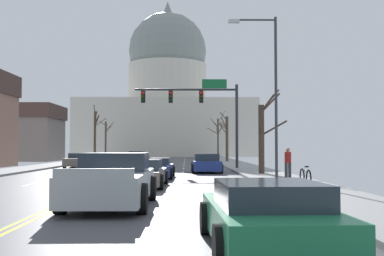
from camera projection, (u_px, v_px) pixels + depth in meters
The scene contains 19 objects.
ground at pixel (98, 187), 19.69m from camera, with size 20.00×180.00×0.20m.
signal_gantry at pixel (200, 104), 35.61m from camera, with size 7.91×0.41×6.80m.
street_lamp_right at pixel (270, 82), 23.17m from camera, with size 2.44×0.24×8.11m.
capitol_building at pixel (167, 100), 91.60m from camera, with size 33.20×20.26×30.72m.
sedan_near_00 at pixel (206, 164), 31.69m from camera, with size 2.07×4.46×1.27m.
sedan_near_01 at pixel (155, 168), 25.98m from camera, with size 2.17×4.43×1.13m.
sedan_near_02 at pixel (142, 174), 20.25m from camera, with size 2.19×4.68×1.19m.
pickup_truck_near_03 at pixel (112, 182), 13.61m from camera, with size 2.38×5.21×1.55m.
sedan_near_04 at pixel (267, 216), 7.87m from camera, with size 2.20×4.33×1.15m.
sedan_oncoming_00 at pixel (80, 161), 39.46m from camera, with size 2.12×4.40×1.22m.
sedan_oncoming_01 at pixel (137, 158), 49.89m from camera, with size 2.00×4.51×1.29m.
flank_building_01 at pixel (7, 133), 58.33m from camera, with size 12.88×8.44×6.99m.
bare_tree_00 at pixel (262, 135), 27.91m from camera, with size 1.82×1.81×5.13m.
bare_tree_01 at pixel (95, 133), 59.70m from camera, with size 1.99×2.20×7.17m.
bare_tree_02 at pixel (227, 137), 52.87m from camera, with size 1.15×1.38×5.57m.
bare_tree_04 at pixel (218, 137), 65.42m from camera, with size 2.54×1.84×6.68m.
bare_tree_05 at pixel (106, 138), 67.08m from camera, with size 2.09×1.92×5.37m.
pedestrian_00 at pixel (288, 161), 24.33m from camera, with size 0.35×0.34×1.56m.
bicycle_parked at pixel (305, 177), 19.08m from camera, with size 0.12×1.77×0.85m.
Camera 1 is at (3.74, -19.82, 1.72)m, focal length 43.54 mm.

